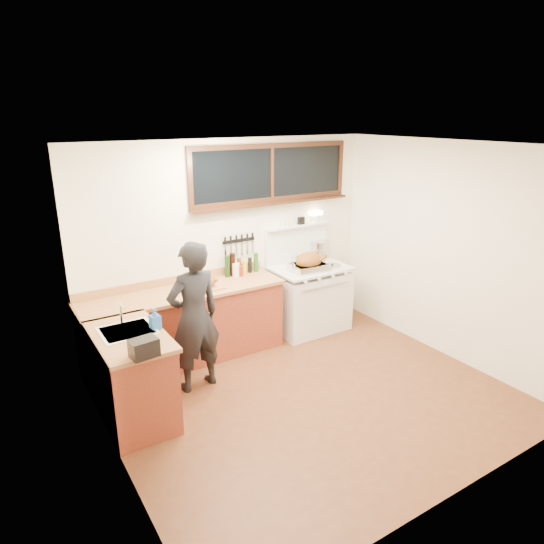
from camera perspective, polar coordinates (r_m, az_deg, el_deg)
ground_plane at (r=5.38m, az=4.51°, el=-14.36°), size 4.00×3.50×0.02m
room_shell at (r=4.70m, az=5.01°, el=2.94°), size 4.10×3.60×2.65m
counter_back at (r=5.94m, az=-10.14°, el=-6.21°), size 2.44×0.64×1.00m
counter_left at (r=4.99m, az=-16.16°, el=-11.72°), size 0.64×1.09×0.90m
sink_unit at (r=4.89m, az=-16.61°, el=-7.24°), size 0.50×0.45×0.37m
vintage_stove at (r=6.72m, az=4.33°, el=-2.91°), size 1.02×0.74×1.59m
back_window at (r=6.35m, az=0.02°, el=10.81°), size 2.32×0.13×0.77m
left_doorway at (r=3.63m, az=-16.08°, el=-12.30°), size 0.02×1.04×2.17m
knife_strip at (r=6.25m, az=-3.92°, el=3.61°), size 0.46×0.03×0.28m
man at (r=5.21m, az=-9.15°, el=-5.26°), size 0.65×0.46×1.66m
soap_bottle at (r=4.81m, az=-13.61°, el=-5.36°), size 0.10×0.10×0.21m
toaster at (r=4.32m, az=-14.83°, el=-8.62°), size 0.25×0.18×0.16m
cutting_board at (r=5.79m, az=-7.58°, el=-1.44°), size 0.38×0.29×0.14m
roast_turkey at (r=6.38m, az=4.36°, el=1.02°), size 0.51×0.38×0.26m
stockpot at (r=6.93m, az=5.61°, el=2.63°), size 0.32×0.32×0.26m
saucepan at (r=6.76m, az=2.75°, el=1.62°), size 0.14×0.26×0.10m
pot_lid at (r=6.62m, az=7.11°, el=0.75°), size 0.26×0.26×0.04m
coffee_tin at (r=6.18m, az=-3.92°, el=0.10°), size 0.10×0.09×0.13m
pitcher at (r=6.16m, az=-4.26°, el=0.26°), size 0.12×0.12×0.17m
bottle_cluster at (r=6.22m, az=-3.86°, el=0.82°), size 0.48×0.07×0.30m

